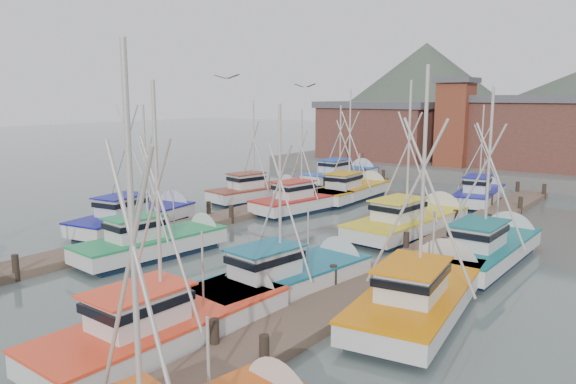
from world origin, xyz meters
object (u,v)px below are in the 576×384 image
Objects in this scene: boat_12 at (353,190)px; boat_8 at (308,201)px; boat_4 at (160,242)px; lookout_tower at (455,122)px; boat_1 at (181,322)px.

boat_8 is at bearing -94.96° from boat_12.
boat_12 is at bearing 95.76° from boat_4.
boat_1 is (6.37, -41.91, -4.87)m from lookout_tower.
boat_12 is (-8.50, 26.08, 0.00)m from boat_1.
boat_1 is at bearing -74.18° from boat_12.
boat_12 reaches higher than boat_4.
boat_8 is (-2.41, -21.70, -4.87)m from lookout_tower.
lookout_tower reaches higher than boat_12.
boat_1 is at bearing -31.56° from boat_4.
boat_4 is at bearing 144.80° from boat_1.
lookout_tower is 0.98× the size of boat_4.
boat_1 is 22.04m from boat_8.
boat_12 is at bearing -97.65° from lookout_tower.
boat_1 is 1.08× the size of boat_8.
lookout_tower is at bearing 100.61° from boat_1.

